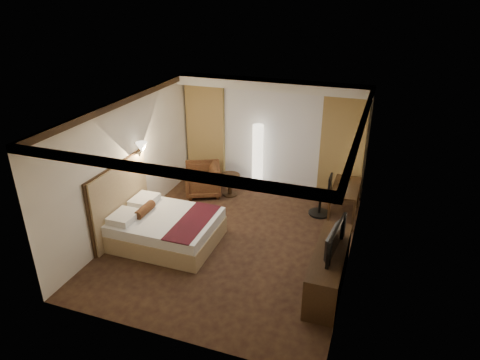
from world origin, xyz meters
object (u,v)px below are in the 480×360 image
(side_table, at_px, (230,185))
(desk, at_px, (344,202))
(floor_lamp, at_px, (258,158))
(bed, at_px, (167,229))
(armchair, at_px, (203,178))
(office_chair, at_px, (321,195))
(television, at_px, (330,234))
(dresser, at_px, (329,269))

(side_table, distance_m, desk, 2.73)
(side_table, xyz_separation_m, floor_lamp, (0.52, 0.54, 0.57))
(bed, xyz_separation_m, floor_lamp, (0.96, 2.89, 0.55))
(armchair, bearing_deg, office_chair, 63.58)
(side_table, bearing_deg, bed, -100.59)
(armchair, xyz_separation_m, side_table, (0.64, 0.17, -0.16))
(floor_lamp, distance_m, desk, 2.36)
(television, bearing_deg, armchair, 59.62)
(bed, distance_m, dresser, 3.23)
(desk, bearing_deg, floor_lamp, 161.87)
(bed, xyz_separation_m, side_table, (0.44, 2.36, -0.02))
(dresser, bearing_deg, office_chair, 102.94)
(office_chair, relative_size, dresser, 0.52)
(floor_lamp, xyz_separation_m, desk, (2.20, -0.72, -0.46))
(armchair, xyz_separation_m, office_chair, (2.85, -0.06, 0.06))
(television, bearing_deg, floor_lamp, 40.85)
(bed, xyz_separation_m, dresser, (3.21, -0.33, 0.08))
(television, bearing_deg, desk, 6.73)
(armchair, relative_size, desk, 0.71)
(armchair, bearing_deg, floor_lamp, 96.37)
(office_chair, bearing_deg, desk, 5.36)
(armchair, height_order, floor_lamp, floor_lamp)
(floor_lamp, relative_size, desk, 1.41)
(floor_lamp, xyz_separation_m, office_chair, (1.69, -0.77, -0.35))
(armchair, height_order, dresser, armchair)
(side_table, relative_size, desk, 0.45)
(dresser, bearing_deg, armchair, 143.59)
(floor_lamp, bearing_deg, desk, -18.13)
(floor_lamp, height_order, desk, floor_lamp)
(side_table, bearing_deg, television, -44.43)
(side_table, distance_m, dresser, 3.86)
(bed, height_order, armchair, armchair)
(floor_lamp, relative_size, office_chair, 1.73)
(office_chair, distance_m, dresser, 2.52)
(floor_lamp, relative_size, television, 1.61)
(desk, height_order, television, television)
(side_table, height_order, floor_lamp, floor_lamp)
(floor_lamp, distance_m, television, 3.92)
(desk, bearing_deg, dresser, -88.86)
(bed, bearing_deg, side_table, 79.41)
(office_chair, height_order, dresser, office_chair)
(office_chair, xyz_separation_m, television, (0.53, -2.45, 0.55))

